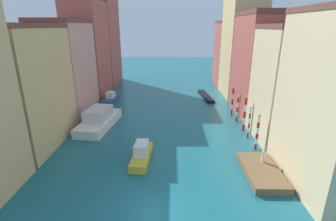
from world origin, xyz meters
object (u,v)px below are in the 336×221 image
Objects in this scene: waterfront_dock at (262,171)px; mooring_pole_2 at (245,113)px; person_on_dock at (264,156)px; mooring_pole_1 at (249,122)px; vaporetto_white at (99,120)px; motorboat_1 at (142,154)px; gondola_black at (206,96)px; motorboat_0 at (111,98)px; mooring_pole_3 at (237,108)px; mooring_pole_4 at (232,101)px; mooring_pole_0 at (257,132)px.

mooring_pole_2 reaches higher than waterfront_dock.
mooring_pole_1 reaches higher than person_on_dock.
motorboat_1 is (7.09, -9.25, -0.30)m from vaporetto_white.
person_on_dock is 22.09m from vaporetto_white.
vaporetto_white is (-18.92, 11.79, 0.69)m from waterfront_dock.
motorboat_0 is at bearing -169.77° from gondola_black.
person_on_dock is at bearing -93.86° from mooring_pole_2.
mooring_pole_3 is 0.86× the size of mooring_pole_4.
mooring_pole_2 is at bearing 31.88° from motorboat_1.
mooring_pole_1 reaches higher than waterfront_dock.
person_on_dock is 0.15× the size of vaporetto_white.
vaporetto_white is (-20.01, 3.41, -1.10)m from mooring_pole_1.
mooring_pole_0 is at bearing -89.91° from mooring_pole_3.
vaporetto_white is (-19.40, 10.55, -0.32)m from person_on_dock.
vaporetto_white is (-19.99, 6.59, -1.19)m from mooring_pole_0.
waterfront_dock is 31.22m from motorboat_0.
gondola_black is (-2.96, 21.95, -1.95)m from mooring_pole_0.
gondola_black is 18.53m from motorboat_0.
mooring_pole_3 is 0.72× the size of motorboat_0.
waterfront_dock is 14.28m from mooring_pole_3.
motorboat_0 is (-21.17, 9.72, -1.38)m from mooring_pole_3.
mooring_pole_0 reaches higher than motorboat_1.
mooring_pole_4 is at bearing 90.55° from mooring_pole_0.
mooring_pole_1 is at bearing 82.61° from waterfront_dock.
mooring_pole_2 reaches higher than gondola_black.
mooring_pole_0 is at bearing -18.24° from vaporetto_white.
waterfront_dock is at bearing -94.27° from mooring_pole_3.
mooring_pole_3 is 2.88m from mooring_pole_4.
person_on_dock is at bearing -47.69° from motorboat_0.
mooring_pole_1 is at bearing 24.33° from motorboat_1.
motorboat_0 is (-20.12, 23.87, 0.31)m from waterfront_dock.
motorboat_0 is at bearing 147.98° from mooring_pole_2.
mooring_pole_0 is 28.28m from motorboat_0.
mooring_pole_0 is at bearing -82.33° from gondola_black.
mooring_pole_2 is 25.11m from motorboat_0.
waterfront_dock is at bearing -31.93° from vaporetto_white.
gondola_black is (-2.97, 18.78, -1.86)m from mooring_pole_1.
person_on_dock is 4.11m from mooring_pole_0.
mooring_pole_3 is 0.46× the size of gondola_black.
waterfront_dock is 1.30× the size of mooring_pole_2.
mooring_pole_1 reaches higher than motorboat_1.
mooring_pole_0 is at bearing 78.38° from waterfront_dock.
mooring_pole_1 is 0.76× the size of motorboat_0.
motorboat_1 is (-9.94, -24.62, 0.46)m from gondola_black.
mooring_pole_0 is at bearing 81.55° from person_on_dock.
person_on_dock is 0.26× the size of motorboat_0.
mooring_pole_0 is at bearing 11.66° from motorboat_1.
vaporetto_white is at bearing 127.47° from motorboat_1.
vaporetto_white is (-20.03, 1.20, -1.50)m from mooring_pole_2.
waterfront_dock is 0.74× the size of gondola_black.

